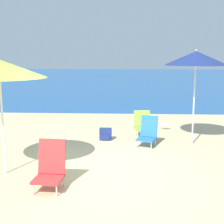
% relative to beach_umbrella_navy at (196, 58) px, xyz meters
% --- Properties ---
extents(ground_plane, '(60.00, 60.00, 0.00)m').
position_rel_beach_umbrella_navy_xyz_m(ground_plane, '(-2.44, -2.10, -2.13)').
color(ground_plane, '#D1BA89').
extents(sea_water, '(60.00, 40.00, 0.01)m').
position_rel_beach_umbrella_navy_xyz_m(sea_water, '(-2.44, 24.06, -2.13)').
color(sea_water, '#1E5699').
rests_on(sea_water, ground).
extents(beach_umbrella_navy, '(1.52, 1.52, 2.34)m').
position_rel_beach_umbrella_navy_xyz_m(beach_umbrella_navy, '(0.00, 0.00, 0.00)').
color(beach_umbrella_navy, white).
rests_on(beach_umbrella_navy, ground).
extents(beach_chair_lime, '(0.51, 0.58, 0.69)m').
position_rel_beach_umbrella_navy_xyz_m(beach_chair_lime, '(-1.21, 0.75, -1.79)').
color(beach_chair_lime, silver).
rests_on(beach_chair_lime, ground).
extents(beach_chair_red, '(0.50, 0.56, 0.81)m').
position_rel_beach_umbrella_navy_xyz_m(beach_chair_red, '(-2.91, -2.78, -1.76)').
color(beach_chair_red, silver).
rests_on(beach_chair_red, ground).
extents(beach_chair_blue, '(0.56, 0.59, 0.74)m').
position_rel_beach_umbrella_navy_xyz_m(beach_chair_blue, '(-1.13, -0.18, -1.79)').
color(beach_chair_blue, silver).
rests_on(beach_chair_blue, ground).
extents(backpack_navy, '(0.32, 0.20, 0.31)m').
position_rel_beach_umbrella_navy_xyz_m(backpack_navy, '(-2.20, 0.28, -1.98)').
color(backpack_navy, navy).
rests_on(backpack_navy, ground).
extents(seagull, '(0.27, 0.11, 0.23)m').
position_rel_beach_umbrella_navy_xyz_m(seagull, '(-0.51, 1.52, -1.99)').
color(seagull, gold).
rests_on(seagull, ground).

